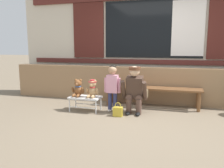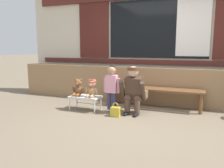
{
  "view_description": "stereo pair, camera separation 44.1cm",
  "coord_description": "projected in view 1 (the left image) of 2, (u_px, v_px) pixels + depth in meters",
  "views": [
    {
      "loc": [
        0.65,
        -3.91,
        1.31
      ],
      "look_at": [
        -0.67,
        0.59,
        0.55
      ],
      "focal_mm": 36.39,
      "sensor_mm": 36.0,
      "label": 1
    },
    {
      "loc": [
        1.07,
        -3.77,
        1.31
      ],
      "look_at": [
        -0.67,
        0.59,
        0.55
      ],
      "focal_mm": 36.39,
      "sensor_mm": 36.0,
      "label": 2
    }
  ],
  "objects": [
    {
      "name": "shop_facade",
      "position": [
        153.0,
        30.0,
        5.65
      ],
      "size": [
        7.2,
        0.26,
        3.44
      ],
      "color": "beige",
      "rests_on": "ground"
    },
    {
      "name": "teddy_bear_plain",
      "position": [
        78.0,
        88.0,
        4.72
      ],
      "size": [
        0.28,
        0.26,
        0.36
      ],
      "color": "brown",
      "rests_on": "small_display_bench"
    },
    {
      "name": "adult_crouching",
      "position": [
        135.0,
        90.0,
        4.51
      ],
      "size": [
        0.5,
        0.49,
        0.95
      ],
      "color": "brown",
      "rests_on": "ground"
    },
    {
      "name": "small_display_bench",
      "position": [
        85.0,
        98.0,
        4.7
      ],
      "size": [
        0.64,
        0.36,
        0.3
      ],
      "color": "silver",
      "rests_on": "ground"
    },
    {
      "name": "teddy_bear_with_hat",
      "position": [
        92.0,
        89.0,
        4.63
      ],
      "size": [
        0.28,
        0.27,
        0.36
      ],
      "color": "tan",
      "rests_on": "small_display_bench"
    },
    {
      "name": "wooden_bench_long",
      "position": [
        152.0,
        90.0,
        5.01
      ],
      "size": [
        2.1,
        0.4,
        0.44
      ],
      "color": "brown",
      "rests_on": "ground"
    },
    {
      "name": "ground_plane",
      "position": [
        138.0,
        121.0,
        4.09
      ],
      "size": [
        60.0,
        60.0,
        0.0
      ],
      "primitive_type": "plane",
      "color": "#756651"
    },
    {
      "name": "handbag_on_ground",
      "position": [
        118.0,
        111.0,
        4.35
      ],
      "size": [
        0.18,
        0.11,
        0.27
      ],
      "color": "gold",
      "rests_on": "ground"
    },
    {
      "name": "child_standing",
      "position": [
        112.0,
        83.0,
        4.59
      ],
      "size": [
        0.35,
        0.18,
        0.96
      ],
      "color": "navy",
      "rests_on": "ground"
    },
    {
      "name": "brick_low_wall",
      "position": [
        149.0,
        85.0,
        5.38
      ],
      "size": [
        7.06,
        0.25,
        0.85
      ],
      "primitive_type": "cube",
      "color": "#997551",
      "rests_on": "ground"
    }
  ]
}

